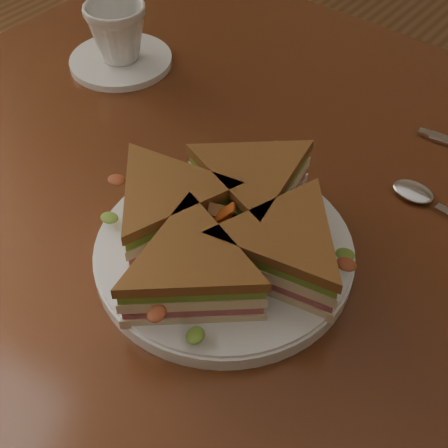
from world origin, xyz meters
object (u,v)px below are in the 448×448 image
object	(u,v)px
spoon	(431,202)
plate	(224,252)
table	(320,273)
sandwich_wedges	(224,228)
coffee_cup	(117,32)
saucer	(121,61)

from	to	relation	value
spoon	plate	bearing A→B (deg)	-118.09
plate	table	bearing A→B (deg)	66.57
sandwich_wedges	coffee_cup	xyz separation A→B (m)	(-0.34, 0.19, 0.00)
coffee_cup	spoon	bearing A→B (deg)	13.71
table	sandwich_wedges	size ratio (longest dim) A/B	3.92
table	sandwich_wedges	xyz separation A→B (m)	(-0.05, -0.12, 0.14)
spoon	saucer	xyz separation A→B (m)	(-0.47, -0.01, 0.00)
plate	saucer	xyz separation A→B (m)	(-0.34, 0.19, -0.00)
saucer	sandwich_wedges	bearing A→B (deg)	-29.23
saucer	table	bearing A→B (deg)	-10.33
sandwich_wedges	spoon	bearing A→B (deg)	57.42
saucer	coffee_cup	distance (m)	0.04
table	plate	distance (m)	0.17
table	spoon	world-z (taller)	spoon
plate	spoon	xyz separation A→B (m)	(0.13, 0.20, -0.00)
table	coffee_cup	bearing A→B (deg)	169.67
coffee_cup	plate	bearing A→B (deg)	-16.95
plate	coffee_cup	bearing A→B (deg)	150.77
sandwich_wedges	coffee_cup	world-z (taller)	coffee_cup
sandwich_wedges	table	bearing A→B (deg)	66.57
coffee_cup	saucer	bearing A→B (deg)	0.00
coffee_cup	table	bearing A→B (deg)	1.95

